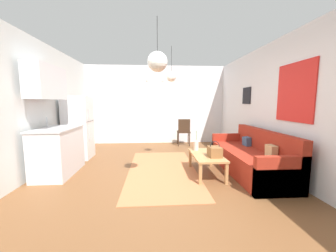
# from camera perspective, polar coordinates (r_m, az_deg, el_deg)

# --- Properties ---
(ground_plane) EXTENTS (5.29, 7.79, 0.10)m
(ground_plane) POSITION_cam_1_polar(r_m,az_deg,el_deg) (3.57, -2.66, -17.36)
(ground_plane) COLOR brown
(wall_back) EXTENTS (4.89, 0.13, 2.65)m
(wall_back) POSITION_cam_1_polar(r_m,az_deg,el_deg) (6.89, -3.43, 6.04)
(wall_back) COLOR silver
(wall_back) RESTS_ON ground_plane
(wall_right) EXTENTS (0.12, 7.39, 2.65)m
(wall_right) POSITION_cam_1_polar(r_m,az_deg,el_deg) (4.09, 33.15, 4.54)
(wall_right) COLOR silver
(wall_right) RESTS_ON ground_plane
(wall_left) EXTENTS (0.12, 7.39, 2.65)m
(wall_left) POSITION_cam_1_polar(r_m,az_deg,el_deg) (4.00, -39.68, 4.01)
(wall_left) COLOR silver
(wall_left) RESTS_ON ground_plane
(area_rug) EXTENTS (1.38, 2.86, 0.01)m
(area_rug) POSITION_cam_1_polar(r_m,az_deg,el_deg) (4.23, -1.65, -12.61)
(area_rug) COLOR #B26B42
(area_rug) RESTS_ON ground_plane
(couch) EXTENTS (0.83, 2.20, 0.86)m
(couch) POSITION_cam_1_polar(r_m,az_deg,el_deg) (4.38, 23.01, -8.68)
(couch) COLOR maroon
(couch) RESTS_ON ground_plane
(coffee_table) EXTENTS (0.54, 1.03, 0.41)m
(coffee_table) POSITION_cam_1_polar(r_m,az_deg,el_deg) (3.97, 11.02, -8.69)
(coffee_table) COLOR #B27F4C
(coffee_table) RESTS_ON ground_plane
(bamboo_vase) EXTENTS (0.10, 0.10, 0.41)m
(bamboo_vase) POSITION_cam_1_polar(r_m,az_deg,el_deg) (4.21, 8.13, -5.64)
(bamboo_vase) COLOR beige
(bamboo_vase) RESTS_ON coffee_table
(handbag) EXTENTS (0.23, 0.28, 0.29)m
(handbag) POSITION_cam_1_polar(r_m,az_deg,el_deg) (3.79, 13.32, -7.21)
(handbag) COLOR brown
(handbag) RESTS_ON coffee_table
(refrigerator) EXTENTS (0.62, 0.62, 1.56)m
(refrigerator) POSITION_cam_1_polar(r_m,az_deg,el_deg) (5.45, -24.43, -0.40)
(refrigerator) COLOR white
(refrigerator) RESTS_ON ground_plane
(kitchen_counter) EXTENTS (0.62, 1.14, 2.10)m
(kitchen_counter) POSITION_cam_1_polar(r_m,az_deg,el_deg) (4.42, -29.67, -2.12)
(kitchen_counter) COLOR silver
(kitchen_counter) RESTS_ON ground_plane
(accent_chair) EXTENTS (0.44, 0.42, 0.88)m
(accent_chair) POSITION_cam_1_polar(r_m,az_deg,el_deg) (6.44, 4.56, -1.32)
(accent_chair) COLOR #382619
(accent_chair) RESTS_ON ground_plane
(pendant_lamp_near) EXTENTS (0.30, 0.30, 0.79)m
(pendant_lamp_near) POSITION_cam_1_polar(r_m,az_deg,el_deg) (3.07, -3.07, 18.00)
(pendant_lamp_near) COLOR black
(pendant_lamp_far) EXTENTS (0.22, 0.22, 0.78)m
(pendant_lamp_far) POSITION_cam_1_polar(r_m,az_deg,el_deg) (4.56, 0.96, 14.08)
(pendant_lamp_far) COLOR black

